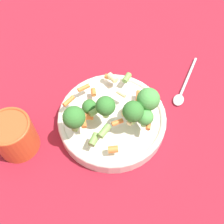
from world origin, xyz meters
name	(u,v)px	position (x,y,z in m)	size (l,w,h in m)	color
ground_plane	(112,123)	(0.00, 0.00, 0.00)	(3.00, 3.00, 0.00)	maroon
bowl	(112,119)	(0.00, 0.00, 0.02)	(0.25, 0.25, 0.04)	silver
pasta_salad	(116,109)	(-0.02, -0.01, 0.09)	(0.21, 0.20, 0.09)	#8CB766
cup	(14,135)	(-0.11, 0.19, 0.05)	(0.09, 0.09, 0.09)	#CC4C23
spoon	(183,89)	(0.14, -0.15, 0.00)	(0.17, 0.05, 0.01)	silver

